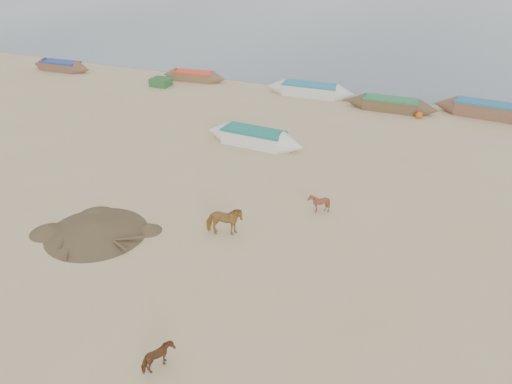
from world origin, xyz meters
TOP-DOWN VIEW (x-y plane):
  - ground at (0.00, 0.00)m, footprint 140.00×140.00m
  - cow_adult at (-0.46, 1.95)m, footprint 1.61×1.18m
  - calf_front at (2.41, 5.12)m, footprint 0.88×0.80m
  - calf_right at (0.92, -4.81)m, footprint 0.71×0.82m
  - near_canoe at (-3.06, 10.77)m, footprint 5.97×1.69m
  - debris_pile at (-5.18, 0.02)m, footprint 4.26×4.26m
  - waterline_canoes at (3.35, 20.25)m, footprint 56.90×3.51m
  - beach_clutter at (3.30, 19.38)m, footprint 44.53×3.46m

SIDE VIEW (x-z plane):
  - ground at x=0.00m, z-range 0.00..0.00m
  - debris_pile at x=-5.18m, z-range 0.00..0.50m
  - beach_clutter at x=3.30m, z-range -0.02..0.62m
  - calf_right at x=0.92m, z-range 0.00..0.81m
  - waterline_canoes at x=3.35m, z-range -0.06..0.91m
  - calf_front at x=2.41m, z-range 0.00..0.86m
  - near_canoe at x=-3.06m, z-range 0.00..0.87m
  - cow_adult at x=-0.46m, z-range 0.00..1.24m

